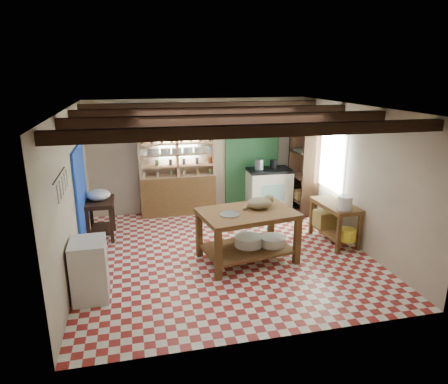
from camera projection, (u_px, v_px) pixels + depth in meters
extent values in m
cube|color=maroon|center=(224.00, 253.00, 7.26)|extent=(5.00, 5.00, 0.02)
cube|color=#4E4D53|center=(224.00, 108.00, 6.51)|extent=(5.00, 5.00, 0.02)
cube|color=#B9AB95|center=(200.00, 156.00, 9.21)|extent=(5.00, 0.04, 2.60)
cube|color=#B9AB95|center=(274.00, 241.00, 4.55)|extent=(5.00, 0.04, 2.60)
cube|color=#B9AB95|center=(72.00, 194.00, 6.34)|extent=(0.04, 5.00, 2.60)
cube|color=#B9AB95|center=(355.00, 176.00, 7.43)|extent=(0.04, 5.00, 2.60)
cube|color=black|center=(224.00, 115.00, 6.54)|extent=(5.00, 3.80, 0.15)
cube|color=#183EB6|center=(81.00, 190.00, 7.24)|extent=(0.04, 1.40, 1.60)
cube|color=#21532C|center=(252.00, 156.00, 9.47)|extent=(1.30, 0.04, 2.30)
cube|color=beige|center=(178.00, 140.00, 8.97)|extent=(0.90, 0.02, 0.80)
cube|color=beige|center=(329.00, 160.00, 8.33)|extent=(0.02, 1.30, 1.20)
cube|color=black|center=(60.00, 184.00, 5.10)|extent=(0.06, 0.90, 0.28)
cube|color=black|center=(258.00, 118.00, 8.81)|extent=(0.86, 0.12, 0.36)
cube|color=tan|center=(177.00, 167.00, 8.98)|extent=(1.70, 0.34, 2.20)
cube|color=black|center=(303.00, 170.00, 9.14)|extent=(0.40, 0.86, 2.00)
cube|color=brown|center=(247.00, 236.00, 6.88)|extent=(1.73, 1.30, 0.90)
cube|color=white|center=(269.00, 189.00, 9.46)|extent=(1.03, 0.71, 0.99)
cube|color=black|center=(101.00, 219.00, 7.84)|extent=(0.53, 0.77, 0.77)
cube|color=silver|center=(90.00, 270.00, 5.71)|extent=(0.50, 0.60, 0.88)
cube|color=brown|center=(334.00, 223.00, 7.66)|extent=(0.62, 1.11, 0.77)
ellipsoid|color=#968057|center=(260.00, 203.00, 6.86)|extent=(0.53, 0.46, 0.20)
cylinder|color=#B1B0B9|center=(230.00, 214.00, 6.58)|extent=(0.38, 0.38, 0.02)
cylinder|color=silver|center=(248.00, 241.00, 6.98)|extent=(0.56, 0.56, 0.17)
cylinder|color=silver|center=(273.00, 241.00, 6.99)|extent=(0.51, 0.51, 0.15)
cylinder|color=#B1B0B9|center=(259.00, 165.00, 9.24)|extent=(0.20, 0.20, 0.23)
cylinder|color=black|center=(274.00, 164.00, 9.31)|extent=(0.17, 0.17, 0.21)
ellipsoid|color=silver|center=(99.00, 195.00, 7.69)|extent=(0.44, 0.44, 0.22)
cylinder|color=silver|center=(345.00, 203.00, 7.18)|extent=(0.27, 0.27, 0.25)
cube|color=olive|center=(326.00, 219.00, 7.94)|extent=(0.47, 0.39, 0.31)
cylinder|color=gold|center=(348.00, 235.00, 7.27)|extent=(0.32, 0.32, 0.22)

